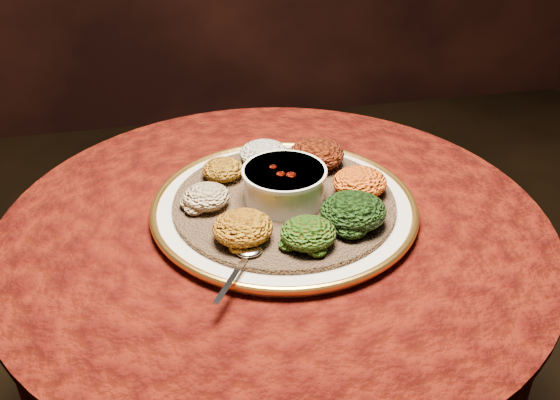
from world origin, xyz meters
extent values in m
cylinder|color=black|center=(0.00, 0.00, 0.34)|extent=(0.12, 0.12, 0.68)
cylinder|color=black|center=(0.00, 0.00, 0.70)|extent=(0.80, 0.80, 0.04)
cylinder|color=#450D05|center=(0.00, 0.00, 0.56)|extent=(0.93, 0.93, 0.34)
cylinder|color=#450D05|center=(0.00, 0.00, 0.73)|extent=(0.96, 0.96, 0.01)
cylinder|color=beige|center=(0.02, 0.02, 0.74)|extent=(0.55, 0.55, 0.02)
torus|color=gold|center=(0.02, 0.02, 0.75)|extent=(0.47, 0.47, 0.01)
cylinder|color=brown|center=(0.02, 0.02, 0.76)|extent=(0.45, 0.45, 0.01)
cylinder|color=silver|center=(0.02, 0.02, 0.79)|extent=(0.14, 0.14, 0.06)
cylinder|color=silver|center=(0.02, 0.02, 0.82)|extent=(0.15, 0.15, 0.01)
cylinder|color=#610F04|center=(0.02, 0.02, 0.81)|extent=(0.12, 0.12, 0.01)
ellipsoid|color=silver|center=(-0.06, -0.12, 0.77)|extent=(0.04, 0.03, 0.01)
cube|color=silver|center=(-0.10, -0.18, 0.77)|extent=(0.07, 0.10, 0.00)
ellipsoid|color=beige|center=(0.01, 0.16, 0.78)|extent=(0.09, 0.09, 0.04)
ellipsoid|color=black|center=(0.11, 0.13, 0.79)|extent=(0.11, 0.10, 0.05)
ellipsoid|color=#BD640F|center=(0.16, 0.01, 0.79)|extent=(0.10, 0.09, 0.05)
ellipsoid|color=black|center=(0.12, -0.08, 0.79)|extent=(0.11, 0.10, 0.05)
ellipsoid|color=maroon|center=(0.03, -0.11, 0.78)|extent=(0.09, 0.08, 0.04)
ellipsoid|color=#A96A0E|center=(-0.07, -0.08, 0.79)|extent=(0.10, 0.09, 0.05)
ellipsoid|color=maroon|center=(-0.11, 0.03, 0.78)|extent=(0.08, 0.08, 0.04)
ellipsoid|color=#A26E13|center=(-0.07, 0.12, 0.78)|extent=(0.08, 0.07, 0.04)
camera|label=1|loc=(-0.18, -0.88, 1.35)|focal=40.00mm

